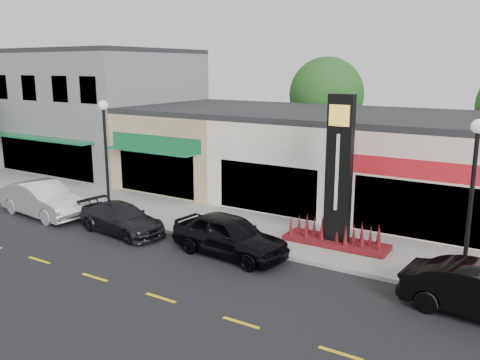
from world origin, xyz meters
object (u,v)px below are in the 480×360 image
(pylon_sign, at_px, (338,193))
(car_black_sedan, at_px, (229,235))
(lamp_west_near, at_px, (106,146))
(car_white_van, at_px, (43,199))
(car_dark_sedan, at_px, (122,219))
(lamp_east_near, at_px, (472,188))

(pylon_sign, relative_size, car_black_sedan, 1.25)
(lamp_west_near, bearing_deg, car_black_sedan, -8.98)
(car_white_van, height_order, car_black_sedan, car_white_van)
(lamp_west_near, xyz_separation_m, car_dark_sedan, (2.32, -1.48, -2.83))
(car_white_van, relative_size, car_dark_sedan, 1.15)
(car_white_van, bearing_deg, pylon_sign, -71.00)
(car_white_van, xyz_separation_m, car_black_sedan, (10.57, 0.40, -0.03))
(pylon_sign, distance_m, car_white_van, 14.23)
(pylon_sign, bearing_deg, car_white_van, -166.41)
(lamp_west_near, xyz_separation_m, car_white_van, (-2.76, -1.63, -2.63))
(lamp_east_near, xyz_separation_m, car_black_sedan, (-8.20, -1.23, -2.66))
(lamp_east_near, distance_m, car_black_sedan, 8.71)
(lamp_west_near, distance_m, car_black_sedan, 8.34)
(car_dark_sedan, xyz_separation_m, car_black_sedan, (5.48, 0.24, 0.17))
(pylon_sign, bearing_deg, car_black_sedan, -137.49)
(pylon_sign, height_order, car_dark_sedan, pylon_sign)
(car_dark_sedan, height_order, car_black_sedan, car_black_sedan)
(car_white_van, distance_m, car_black_sedan, 10.58)
(lamp_west_near, bearing_deg, car_dark_sedan, -32.46)
(pylon_sign, distance_m, car_dark_sedan, 9.38)
(lamp_east_near, height_order, pylon_sign, pylon_sign)
(lamp_east_near, height_order, car_black_sedan, lamp_east_near)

